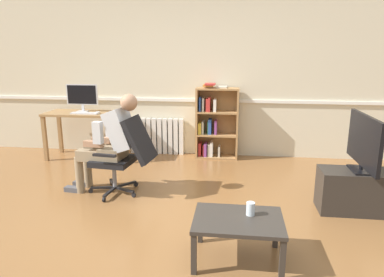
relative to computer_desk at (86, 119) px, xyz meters
The scene contains 14 objects.
ground_plane 2.84m from the computer_desk, 51.03° to the right, with size 18.00×18.00×0.00m, color brown.
back_wall 1.94m from the computer_desk, 16.03° to the left, with size 12.00×0.13×2.70m.
computer_desk is the anchor object (origin of this frame).
imac_monitor 0.39m from the computer_desk, 134.30° to the left, with size 0.52×0.14×0.44m.
keyboard 0.19m from the computer_desk, 72.05° to the right, with size 0.43×0.12×0.02m, color silver.
computer_mouse 0.30m from the computer_desk, 26.42° to the right, with size 0.06×0.10×0.03m, color white.
bookshelf 2.07m from the computer_desk, ahead, with size 0.68×0.29×1.22m.
radiator 1.19m from the computer_desk, 19.99° to the left, with size 0.91×0.08×0.61m.
office_chair 1.78m from the computer_desk, 52.01° to the right, with size 0.84×0.62×0.96m.
person_seated 1.65m from the computer_desk, 56.91° to the right, with size 0.97×0.42×1.23m.
tv_stand 4.07m from the computer_desk, 22.69° to the right, with size 0.83×0.38×0.47m.
tv_screen 4.06m from the computer_desk, 22.68° to the right, with size 0.20×0.91×0.60m.
coffee_table 3.63m from the computer_desk, 47.42° to the right, with size 0.73×0.55×0.38m.
drinking_glass 3.64m from the computer_desk, 45.44° to the right, with size 0.07×0.07×0.11m, color silver.
Camera 1 is at (0.67, -3.19, 1.71)m, focal length 33.05 mm.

